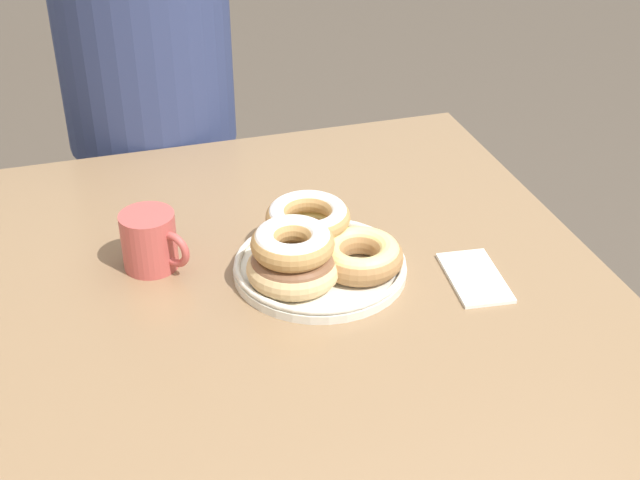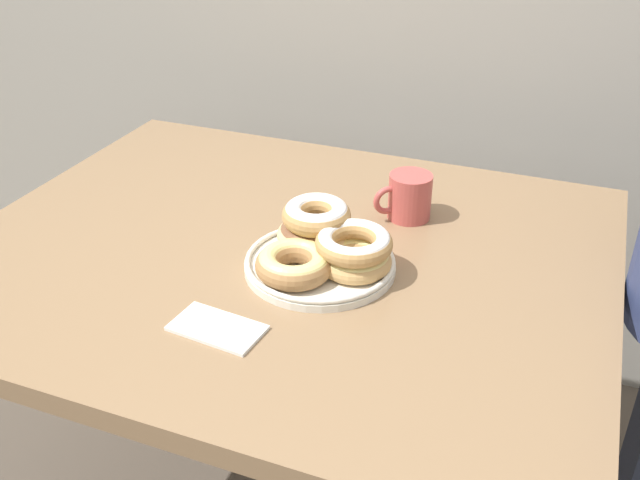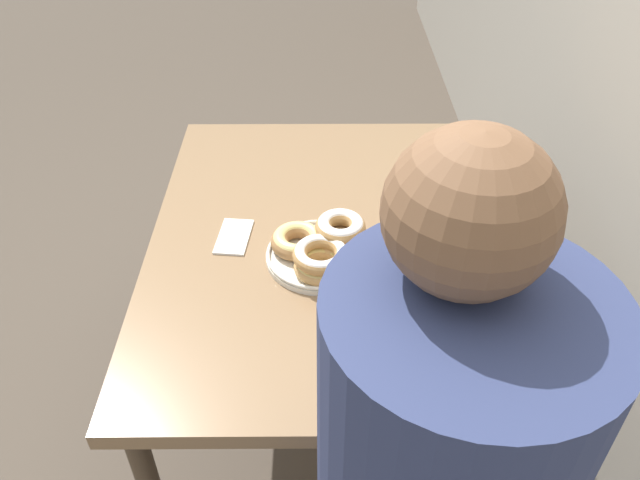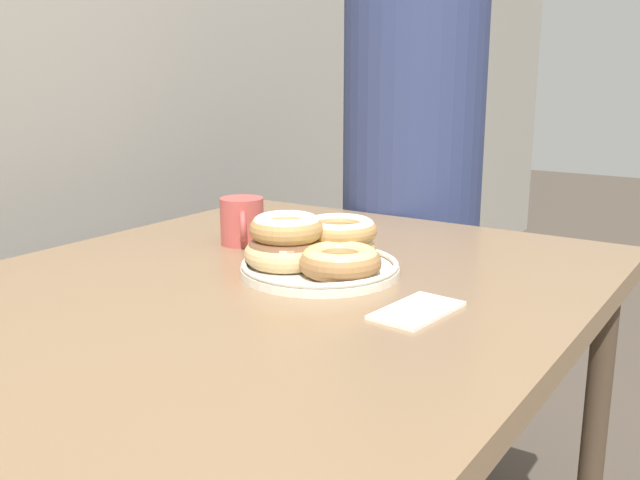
{
  "view_description": "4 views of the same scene",
  "coord_description": "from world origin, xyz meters",
  "px_view_note": "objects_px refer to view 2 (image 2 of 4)",
  "views": [
    {
      "loc": [
        -1.01,
        0.59,
        1.53
      ],
      "look_at": [
        0.09,
        0.26,
        0.81
      ],
      "focal_mm": 50.0,
      "sensor_mm": 36.0,
      "label": 1
    },
    {
      "loc": [
        0.49,
        -0.74,
        1.44
      ],
      "look_at": [
        0.09,
        0.26,
        0.81
      ],
      "focal_mm": 40.0,
      "sensor_mm": 36.0,
      "label": 2
    },
    {
      "loc": [
        1.28,
        0.26,
        1.77
      ],
      "look_at": [
        0.09,
        0.26,
        0.81
      ],
      "focal_mm": 35.0,
      "sensor_mm": 36.0,
      "label": 3
    },
    {
      "loc": [
        -0.88,
        -0.38,
        1.1
      ],
      "look_at": [
        0.09,
        0.26,
        0.81
      ],
      "focal_mm": 40.0,
      "sensor_mm": 36.0,
      "label": 4
    }
  ],
  "objects_px": {
    "donut_plate": "(323,247)",
    "napkin": "(217,328)",
    "coffee_mug": "(409,196)",
    "dining_table": "(284,277)"
  },
  "relations": [
    {
      "from": "dining_table",
      "to": "coffee_mug",
      "type": "height_order",
      "value": "coffee_mug"
    },
    {
      "from": "coffee_mug",
      "to": "napkin",
      "type": "relative_size",
      "value": 0.7
    },
    {
      "from": "napkin",
      "to": "coffee_mug",
      "type": "bearing_deg",
      "value": 69.13
    },
    {
      "from": "dining_table",
      "to": "donut_plate",
      "type": "xyz_separation_m",
      "value": [
        0.1,
        -0.04,
        0.11
      ]
    },
    {
      "from": "dining_table",
      "to": "napkin",
      "type": "height_order",
      "value": "napkin"
    },
    {
      "from": "donut_plate",
      "to": "coffee_mug",
      "type": "relative_size",
      "value": 2.72
    },
    {
      "from": "coffee_mug",
      "to": "napkin",
      "type": "xyz_separation_m",
      "value": [
        -0.18,
        -0.47,
        -0.04
      ]
    },
    {
      "from": "coffee_mug",
      "to": "dining_table",
      "type": "bearing_deg",
      "value": -133.53
    },
    {
      "from": "donut_plate",
      "to": "napkin",
      "type": "distance_m",
      "value": 0.25
    },
    {
      "from": "napkin",
      "to": "donut_plate",
      "type": "bearing_deg",
      "value": 68.93
    }
  ]
}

